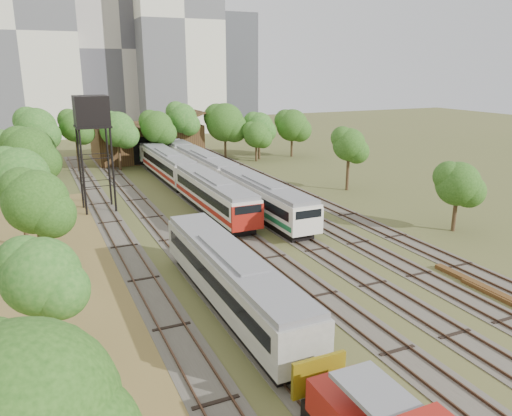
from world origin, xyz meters
name	(u,v)px	position (x,y,z in m)	size (l,w,h in m)	color
ground	(379,310)	(0.00, 0.00, 0.00)	(240.00, 240.00, 0.00)	#475123
dry_grass_patch	(53,312)	(-18.00, 8.00, 0.02)	(14.00, 60.00, 0.04)	brown
tracks	(222,209)	(-0.67, 25.00, 0.04)	(24.60, 80.00, 0.19)	#4C473D
railcar_red_set	(188,178)	(-2.00, 32.38, 1.93)	(2.96, 34.58, 3.66)	black
railcar_green_set	(205,167)	(2.00, 37.94, 1.91)	(2.92, 52.08, 3.61)	black
railcar_rear	(139,147)	(-2.00, 59.63, 1.79)	(2.74, 16.08, 3.38)	black
old_grey_coach	(231,278)	(-8.00, 4.00, 1.97)	(2.92, 18.00, 3.61)	black
water_tower	(91,114)	(-12.26, 30.04, 9.76)	(3.35, 3.35, 11.58)	black
rail_pile_near	(512,303)	(8.00, -2.85, 0.13)	(0.52, 7.74, 0.26)	brown
rail_pile_far	(488,290)	(8.20, -0.87, 0.15)	(0.56, 9.04, 0.29)	brown
maintenance_shed	(146,141)	(-1.00, 57.98, 2.91)	(16.45, 11.55, 7.58)	#3B2315
tree_band_left	(21,182)	(-19.11, 21.78, 5.30)	(7.96, 64.08, 8.64)	#382616
tree_band_far	(179,125)	(2.55, 50.99, 5.89)	(43.45, 8.16, 9.17)	#382616
tree_band_right	(332,149)	(15.23, 29.03, 4.62)	(5.85, 42.93, 7.41)	#382616
tower_left	(16,32)	(-18.00, 95.00, 21.00)	(22.00, 16.00, 42.00)	beige
tower_centre	(115,50)	(2.00, 100.00, 18.00)	(20.00, 18.00, 36.00)	#AFA89F
tower_right	(174,21)	(14.00, 92.00, 24.00)	(18.00, 16.00, 48.00)	beige
tower_far_right	(229,68)	(34.00, 110.00, 14.00)	(12.00, 12.00, 28.00)	#3E4046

